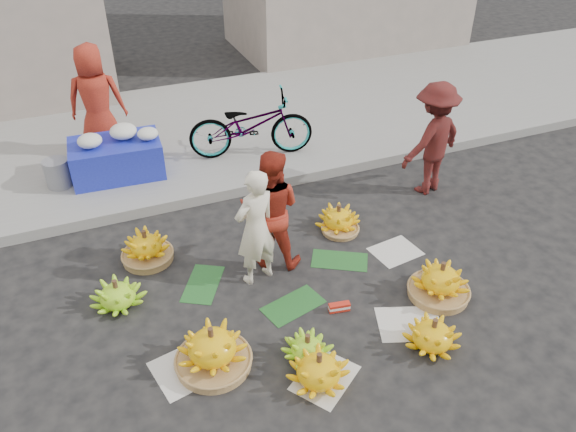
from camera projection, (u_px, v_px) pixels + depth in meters
name	position (u px, v px, depth m)	size (l,w,h in m)	color
ground	(295.00, 291.00, 6.15)	(80.00, 80.00, 0.00)	black
curb	(233.00, 189.00, 7.79)	(40.00, 0.25, 0.15)	gray
sidewalk	(196.00, 129.00, 9.41)	(40.00, 4.00, 0.12)	gray
newspaper_scatter	(326.00, 342.00, 5.53)	(3.20, 1.80, 0.00)	silver
banana_leaves	(279.00, 282.00, 6.27)	(2.00, 1.00, 0.00)	#1A501F
banana_bunch_0	(212.00, 349.00, 5.18)	(0.83, 0.83, 0.48)	olive
banana_bunch_1	(307.00, 348.00, 5.31)	(0.50, 0.50, 0.29)	#79CA1C
banana_bunch_2	(319.00, 370.00, 5.05)	(0.61, 0.61, 0.36)	yellow
banana_bunch_3	(433.00, 335.00, 5.42)	(0.66, 0.66, 0.35)	yellow
banana_bunch_4	(440.00, 282.00, 5.99)	(0.65, 0.65, 0.45)	olive
banana_bunch_5	(338.00, 218.00, 7.08)	(0.54, 0.54, 0.33)	yellow
banana_bunch_6	(117.00, 295.00, 5.90)	(0.68, 0.68, 0.33)	#79CA1C
banana_bunch_7	(146.00, 248.00, 6.52)	(0.58, 0.58, 0.41)	olive
basket_spare	(340.00, 230.00, 7.07)	(0.46, 0.46, 0.05)	olive
incense_stack	(339.00, 307.00, 5.87)	(0.22, 0.07, 0.09)	red
vendor_cream	(256.00, 228.00, 5.95)	(0.50, 0.33, 1.38)	white
vendor_red	(270.00, 210.00, 6.20)	(0.70, 0.54, 1.43)	#B4301B
man_striped	(433.00, 139.00, 7.49)	(1.01, 0.58, 1.57)	maroon
flower_table	(117.00, 156.00, 7.88)	(1.28, 0.84, 0.72)	#1921A5
grey_bucket	(58.00, 173.00, 7.67)	(0.34, 0.34, 0.39)	slate
flower_vendor	(96.00, 101.00, 8.16)	(0.81, 0.53, 1.66)	#B4301B
bicycle	(251.00, 125.00, 8.27)	(1.84, 0.64, 0.97)	gray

